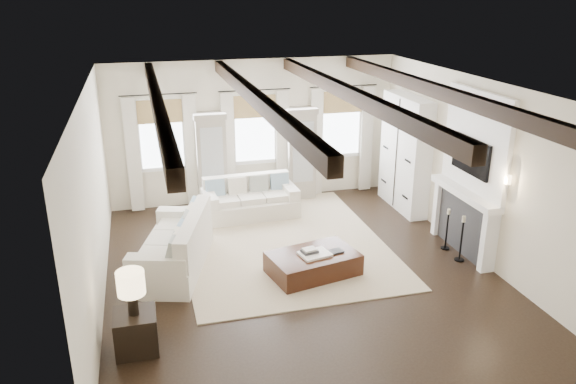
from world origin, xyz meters
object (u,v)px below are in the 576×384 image
object	(u,v)px
side_table_front	(136,332)
side_table_back	(209,190)
sofa_left	(177,247)
ottoman	(313,264)
sofa_back	(250,201)

from	to	relation	value
side_table_front	side_table_back	size ratio (longest dim) A/B	0.88
sofa_left	ottoman	bearing A→B (deg)	-20.35
sofa_back	ottoman	bearing A→B (deg)	-79.52
sofa_back	side_table_front	distance (m)	4.94
ottoman	side_table_front	size ratio (longest dim) A/B	2.62
sofa_back	side_table_back	xyz separation A→B (m)	(-0.75, 0.96, -0.02)
sofa_back	side_table_front	xyz separation A→B (m)	(-2.42, -4.30, -0.06)
side_table_front	ottoman	bearing A→B (deg)	25.95
sofa_left	side_table_front	distance (m)	2.38
sofa_back	side_table_back	world-z (taller)	sofa_back
sofa_left	sofa_back	bearing A→B (deg)	50.26
side_table_back	ottoman	bearing A→B (deg)	-71.53
sofa_left	side_table_front	xyz separation A→B (m)	(-0.72, -2.26, -0.12)
sofa_back	sofa_left	distance (m)	2.66
sofa_back	ottoman	world-z (taller)	sofa_back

